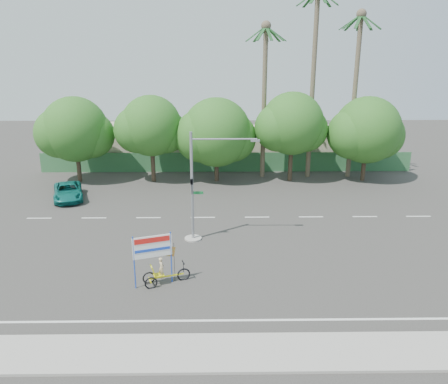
{
  "coord_description": "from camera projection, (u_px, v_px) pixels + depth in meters",
  "views": [
    {
      "loc": [
        -0.87,
        -22.16,
        11.27
      ],
      "look_at": [
        -0.51,
        3.0,
        3.5
      ],
      "focal_mm": 35.0,
      "sensor_mm": 36.0,
      "label": 1
    }
  ],
  "objects": [
    {
      "name": "tree_left",
      "position": [
        151.0,
        128.0,
        40.12
      ],
      "size": [
        6.66,
        5.6,
        8.07
      ],
      "color": "#473828",
      "rests_on": "ground"
    },
    {
      "name": "ground",
      "position": [
        234.0,
        267.0,
        24.51
      ],
      "size": [
        120.0,
        120.0,
        0.0
      ],
      "primitive_type": "plane",
      "color": "#33302D",
      "rests_on": "ground"
    },
    {
      "name": "traffic_signal",
      "position": [
        197.0,
        196.0,
        27.43
      ],
      "size": [
        4.72,
        1.1,
        7.0
      ],
      "color": "gray",
      "rests_on": "ground"
    },
    {
      "name": "building_right",
      "position": [
        297.0,
        146.0,
        48.93
      ],
      "size": [
        14.0,
        8.0,
        3.6
      ],
      "primitive_type": "cube",
      "color": "#B6AA90",
      "rests_on": "ground"
    },
    {
      "name": "tree_far_left",
      "position": [
        75.0,
        131.0,
        40.11
      ],
      "size": [
        7.14,
        6.0,
        7.96
      ],
      "color": "#473828",
      "rests_on": "ground"
    },
    {
      "name": "tree_center",
      "position": [
        216.0,
        134.0,
        40.38
      ],
      "size": [
        7.62,
        6.4,
        7.85
      ],
      "color": "#473828",
      "rests_on": "ground"
    },
    {
      "name": "pickup_truck",
      "position": [
        68.0,
        191.0,
        36.08
      ],
      "size": [
        3.66,
        5.28,
        1.34
      ],
      "primitive_type": "imported",
      "rotation": [
        0.0,
        0.0,
        0.33
      ],
      "color": "#0E665E",
      "rests_on": "ground"
    },
    {
      "name": "fence",
      "position": [
        226.0,
        162.0,
        44.76
      ],
      "size": [
        38.0,
        0.08,
        2.0
      ],
      "primitive_type": "cube",
      "color": "#336B3D",
      "rests_on": "ground"
    },
    {
      "name": "tree_right",
      "position": [
        292.0,
        126.0,
        40.25
      ],
      "size": [
        6.9,
        5.8,
        8.36
      ],
      "color": "#473828",
      "rests_on": "ground"
    },
    {
      "name": "tree_far_right",
      "position": [
        366.0,
        132.0,
        40.52
      ],
      "size": [
        7.38,
        6.2,
        7.94
      ],
      "color": "#473828",
      "rests_on": "ground"
    },
    {
      "name": "palm_tall",
      "position": [
        314.0,
        67.0,
        40.16
      ],
      "size": [
        3.73,
        3.79,
        17.45
      ],
      "color": "#70604C",
      "rests_on": "ground"
    },
    {
      "name": "sidewalk_near",
      "position": [
        241.0,
        352.0,
        17.33
      ],
      "size": [
        50.0,
        2.4,
        0.12
      ],
      "primitive_type": "cube",
      "color": "gray",
      "rests_on": "ground"
    },
    {
      "name": "trike_billboard",
      "position": [
        159.0,
        264.0,
        22.34
      ],
      "size": [
        2.8,
        1.24,
        2.88
      ],
      "rotation": [
        0.0,
        0.0,
        0.33
      ],
      "color": "black",
      "rests_on": "ground"
    },
    {
      "name": "building_left",
      "position": [
        136.0,
        144.0,
        48.63
      ],
      "size": [
        12.0,
        8.0,
        4.0
      ],
      "primitive_type": "cube",
      "color": "#B6AA90",
      "rests_on": "ground"
    },
    {
      "name": "palm_mid",
      "position": [
        356.0,
        79.0,
        40.53
      ],
      "size": [
        3.73,
        3.79,
        15.45
      ],
      "color": "#70604C",
      "rests_on": "ground"
    },
    {
      "name": "palm_short",
      "position": [
        265.0,
        85.0,
        40.58
      ],
      "size": [
        3.73,
        3.79,
        14.45
      ],
      "color": "#70604C",
      "rests_on": "ground"
    }
  ]
}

